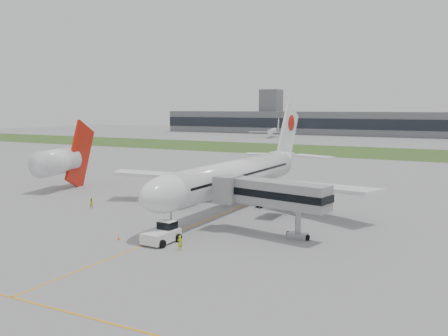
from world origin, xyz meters
The scene contains 14 objects.
ground centered at (0.00, 0.00, 0.00)m, with size 600.00×600.00×0.00m, color gray.
apron_markings centered at (0.00, -5.00, 0.00)m, with size 70.00×70.00×0.04m, color orange, non-canonical shape.
grass_strip centered at (0.00, 120.00, 0.01)m, with size 600.00×50.00×0.02m, color #37521F.
terminal_building centered at (0.00, 229.87, 7.00)m, with size 320.00×22.30×14.00m.
control_tower centered at (-90.00, 232.00, 0.00)m, with size 12.00×12.00×56.00m, color slate, non-canonical shape.
airliner centered at (0.00, 4.87, 5.66)m, with size 48.13×53.95×17.88m.
pushback_tug centered at (1.33, -18.80, 1.16)m, with size 3.50×5.03×2.52m.
jet_bridge centered at (11.27, -9.07, 5.49)m, with size 16.26×6.13×7.41m.
safety_cone_left centered at (-4.27, -20.50, 0.26)m, with size 0.38×0.38×0.52m, color #FF660D.
safety_cone_right centered at (0.50, -20.07, 0.29)m, with size 0.43×0.43×0.58m, color #FF660D.
ground_crew_near centered at (5.07, -20.60, 0.89)m, with size 0.65×0.43×1.78m, color #BFDA24.
ground_crew_far centered at (-21.29, -7.03, 0.88)m, with size 0.85×0.66×1.75m, color gold.
neighbor_aircraft centered at (-40.16, 4.24, 5.91)m, with size 7.66×18.50×14.91m.
distant_aircraft_left centered at (-70.94, 189.12, 0.00)m, with size 26.27×23.18×10.05m, color white, non-canonical shape.
Camera 1 is at (36.59, -68.43, 16.72)m, focal length 40.00 mm.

